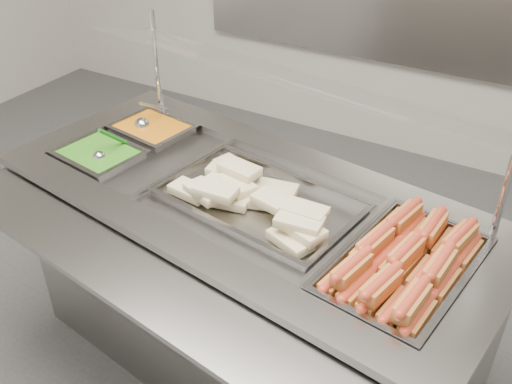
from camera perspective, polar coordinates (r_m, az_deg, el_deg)
The scene contains 11 objects.
steam_counter at distance 2.14m, azimuth -0.98°, elevation -9.32°, with size 1.82×1.00×0.83m.
tray_rail at distance 1.65m, azimuth -11.59°, elevation -8.40°, with size 1.67×0.57×0.05m.
sneeze_guard at distance 1.87m, azimuth 2.79°, elevation 11.26°, with size 1.54×0.48×0.40m.
pan_hotdogs at distance 1.67m, azimuth 14.44°, elevation -7.92°, with size 0.38×0.55×0.09m.
pan_wraps at distance 1.87m, azimuth 0.22°, elevation -1.25°, with size 0.67×0.45×0.06m.
pan_beans at distance 2.35m, azimuth -10.28°, elevation 5.60°, with size 0.30×0.26×0.09m.
pan_peas at distance 2.21m, azimuth -15.34°, elevation 2.97°, with size 0.30×0.26×0.09m.
hotdogs_in_buns at distance 1.65m, azimuth 14.70°, elevation -6.72°, with size 0.34×0.51×0.11m.
tortilla_wraps at distance 1.84m, azimuth -0.39°, elevation -0.45°, with size 0.59×0.39×0.09m.
ladle at distance 2.35m, azimuth -11.24°, elevation 6.67°, with size 0.06×0.18×0.13m.
serving_spoon at distance 2.16m, azimuth -15.16°, elevation 3.73°, with size 0.05×0.16×0.14m.
Camera 1 is at (0.77, -0.87, 1.87)m, focal length 40.00 mm.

